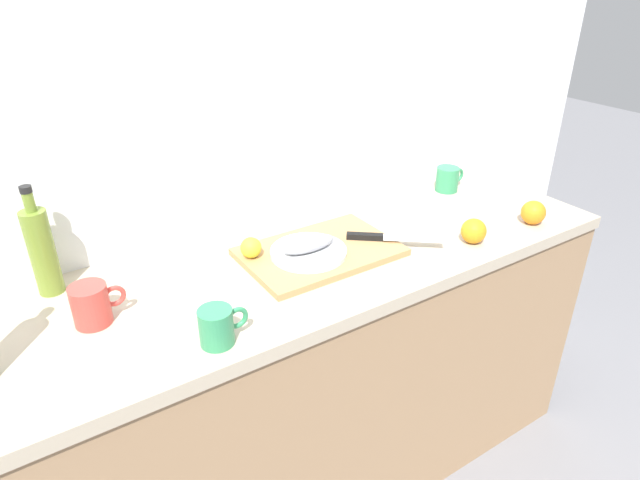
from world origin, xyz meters
name	(u,v)px	position (x,y,z in m)	size (l,w,h in m)	color
ground_plane	(304,475)	(0.00, 0.00, 0.00)	(12.00, 12.00, 0.00)	slate
back_wall	(242,115)	(0.00, 0.33, 1.25)	(3.20, 0.05, 2.50)	white
kitchen_counter	(303,381)	(0.00, 0.00, 0.45)	(2.00, 0.60, 0.90)	#9E7A56
cutting_board	(320,252)	(0.07, 0.00, 0.91)	(0.44, 0.30, 0.02)	tan
white_plate	(308,252)	(0.02, -0.01, 0.93)	(0.22, 0.22, 0.01)	white
fish_fillet	(308,244)	(0.02, -0.01, 0.95)	(0.16, 0.07, 0.04)	gray
chef_knife	(383,237)	(0.26, -0.06, 0.93)	(0.24, 0.20, 0.02)	silver
lemon_0	(251,248)	(-0.12, 0.07, 0.95)	(0.06, 0.06, 0.06)	yellow
olive_oil_bottle	(42,250)	(-0.62, 0.22, 1.02)	(0.06, 0.06, 0.30)	olive
coffee_mug_0	(448,179)	(0.73, 0.15, 0.94)	(0.12, 0.08, 0.09)	#338C59
coffee_mug_1	(218,326)	(-0.35, -0.21, 0.94)	(0.12, 0.08, 0.09)	#338C59
coffee_mug_2	(92,305)	(-0.56, 0.02, 0.95)	(0.13, 0.09, 0.10)	#CC3F38
orange_0	(533,212)	(0.76, -0.20, 0.94)	(0.08, 0.08, 0.08)	orange
orange_2	(474,231)	(0.50, -0.19, 0.94)	(0.08, 0.08, 0.08)	orange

